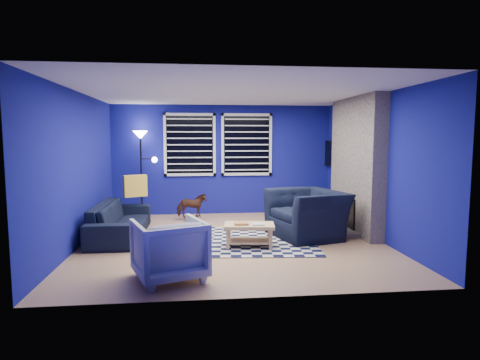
# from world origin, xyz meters

# --- Properties ---
(floor) EXTENTS (5.00, 5.00, 0.00)m
(floor) POSITION_xyz_m (0.00, 0.00, 0.00)
(floor) COLOR tan
(floor) RESTS_ON ground
(ceiling) EXTENTS (5.00, 5.00, 0.00)m
(ceiling) POSITION_xyz_m (0.00, 0.00, 2.50)
(ceiling) COLOR white
(ceiling) RESTS_ON wall_back
(wall_back) EXTENTS (5.00, 0.00, 5.00)m
(wall_back) POSITION_xyz_m (0.00, 2.50, 1.25)
(wall_back) COLOR navy
(wall_back) RESTS_ON floor
(wall_left) EXTENTS (0.00, 5.00, 5.00)m
(wall_left) POSITION_xyz_m (-2.50, 0.00, 1.25)
(wall_left) COLOR navy
(wall_left) RESTS_ON floor
(wall_right) EXTENTS (0.00, 5.00, 5.00)m
(wall_right) POSITION_xyz_m (2.50, 0.00, 1.25)
(wall_right) COLOR navy
(wall_right) RESTS_ON floor
(fireplace) EXTENTS (0.65, 2.00, 2.50)m
(fireplace) POSITION_xyz_m (2.36, 0.50, 1.20)
(fireplace) COLOR gray
(fireplace) RESTS_ON floor
(window_left) EXTENTS (1.17, 0.06, 1.42)m
(window_left) POSITION_xyz_m (-0.75, 2.46, 1.60)
(window_left) COLOR black
(window_left) RESTS_ON wall_back
(window_right) EXTENTS (1.17, 0.06, 1.42)m
(window_right) POSITION_xyz_m (0.55, 2.46, 1.60)
(window_right) COLOR black
(window_right) RESTS_ON wall_back
(tv) EXTENTS (0.07, 1.00, 0.58)m
(tv) POSITION_xyz_m (2.45, 2.00, 1.40)
(tv) COLOR black
(tv) RESTS_ON wall_right
(rug) EXTENTS (2.67, 2.21, 0.02)m
(rug) POSITION_xyz_m (0.13, -0.04, 0.01)
(rug) COLOR black
(rug) RESTS_ON floor
(sofa) EXTENTS (2.07, 0.81, 0.61)m
(sofa) POSITION_xyz_m (-1.95, 0.47, 0.30)
(sofa) COLOR black
(sofa) RESTS_ON floor
(armchair_big) EXTENTS (1.53, 1.43, 0.83)m
(armchair_big) POSITION_xyz_m (1.34, 0.11, 0.41)
(armchair_big) COLOR black
(armchair_big) RESTS_ON floor
(armchair_bent) EXTENTS (1.05, 1.06, 0.76)m
(armchair_bent) POSITION_xyz_m (-0.95, -1.80, 0.38)
(armchair_bent) COLOR gray
(armchair_bent) RESTS_ON floor
(rocking_horse) EXTENTS (0.34, 0.63, 0.51)m
(rocking_horse) POSITION_xyz_m (-0.71, 1.72, 0.33)
(rocking_horse) COLOR #4C2E18
(rocking_horse) RESTS_ON floor
(coffee_table) EXTENTS (0.84, 0.55, 0.40)m
(coffee_table) POSITION_xyz_m (0.23, -0.46, 0.28)
(coffee_table) COLOR #DCBC7B
(coffee_table) RESTS_ON rug
(cabinet) EXTENTS (0.63, 0.54, 0.53)m
(cabinet) POSITION_xyz_m (1.88, 1.88, 0.24)
(cabinet) COLOR #DCBC7B
(cabinet) RESTS_ON floor
(floor_lamp) EXTENTS (0.52, 0.32, 1.91)m
(floor_lamp) POSITION_xyz_m (-1.79, 2.25, 1.56)
(floor_lamp) COLOR black
(floor_lamp) RESTS_ON floor
(throw_pillow) EXTENTS (0.46, 0.31, 0.42)m
(throw_pillow) POSITION_xyz_m (-1.80, 1.25, 0.82)
(throw_pillow) COLOR gold
(throw_pillow) RESTS_ON sofa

